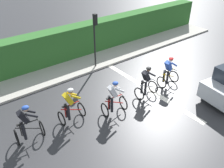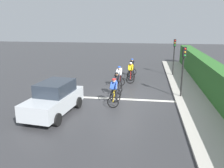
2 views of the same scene
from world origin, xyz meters
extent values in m
plane|color=#333335|center=(0.00, 0.00, 0.00)|extent=(80.00, 80.00, 0.00)
cube|color=#ADA89E|center=(4.86, 2.00, 0.06)|extent=(2.80, 25.53, 0.12)
cube|color=gray|center=(5.76, 2.00, 0.26)|extent=(0.44, 25.53, 0.51)
cube|color=#2D6628|center=(6.06, 2.00, 1.05)|extent=(1.10, 25.53, 2.10)
cube|color=silver|center=(0.00, -0.16, 0.00)|extent=(7.00, 0.30, 0.01)
torus|color=black|center=(0.26, 5.80, 0.34)|extent=(0.68, 0.12, 0.68)
torus|color=black|center=(0.35, 6.81, 0.34)|extent=(0.68, 0.12, 0.68)
cylinder|color=black|center=(0.31, 6.31, 0.59)|extent=(0.13, 0.99, 0.51)
cylinder|color=black|center=(0.33, 6.61, 0.62)|extent=(0.04, 0.04, 0.55)
cylinder|color=black|center=(0.30, 6.26, 0.87)|extent=(0.11, 0.72, 0.04)
cube|color=black|center=(0.33, 6.61, 0.91)|extent=(0.12, 0.23, 0.04)
cylinder|color=black|center=(0.27, 5.90, 0.84)|extent=(0.42, 0.07, 0.03)
cube|color=black|center=(0.32, 6.41, 1.21)|extent=(0.34, 0.44, 0.57)
sphere|color=tan|center=(0.30, 6.26, 1.52)|extent=(0.20, 0.20, 0.20)
ellipsoid|color=#264CB2|center=(0.30, 6.26, 1.59)|extent=(0.26, 0.30, 0.14)
cylinder|color=black|center=(0.44, 6.50, 0.57)|extent=(0.12, 0.12, 0.74)
cylinder|color=black|center=(0.21, 6.52, 0.57)|extent=(0.12, 0.12, 0.74)
cylinder|color=black|center=(0.45, 6.11, 1.26)|extent=(0.13, 0.48, 0.37)
cylinder|color=black|center=(0.13, 6.14, 1.26)|extent=(0.13, 0.48, 0.37)
torus|color=black|center=(0.34, 3.85, 0.34)|extent=(0.68, 0.07, 0.68)
torus|color=black|center=(0.32, 4.87, 0.34)|extent=(0.68, 0.07, 0.68)
cylinder|color=red|center=(0.33, 4.36, 0.59)|extent=(0.06, 0.99, 0.51)
cylinder|color=red|center=(0.32, 4.67, 0.62)|extent=(0.04, 0.04, 0.55)
cylinder|color=red|center=(0.33, 4.31, 0.87)|extent=(0.06, 0.71, 0.04)
cube|color=black|center=(0.32, 4.67, 0.91)|extent=(0.10, 0.22, 0.04)
cylinder|color=black|center=(0.33, 3.95, 0.84)|extent=(0.42, 0.04, 0.03)
cube|color=yellow|center=(0.32, 4.46, 1.21)|extent=(0.31, 0.42, 0.57)
sphere|color=#9E7051|center=(0.33, 4.31, 1.52)|extent=(0.20, 0.20, 0.20)
ellipsoid|color=silver|center=(0.33, 4.31, 1.59)|extent=(0.25, 0.28, 0.14)
cylinder|color=black|center=(0.44, 4.57, 0.57)|extent=(0.12, 0.12, 0.74)
cylinder|color=black|center=(0.20, 4.56, 0.57)|extent=(0.12, 0.12, 0.74)
cylinder|color=yellow|center=(0.49, 4.18, 1.26)|extent=(0.10, 0.48, 0.37)
cylinder|color=yellow|center=(0.17, 4.17, 1.26)|extent=(0.10, 0.48, 0.37)
torus|color=black|center=(-0.44, 2.02, 0.34)|extent=(0.68, 0.12, 0.68)
torus|color=black|center=(-0.35, 3.03, 0.34)|extent=(0.68, 0.12, 0.68)
cylinder|color=red|center=(-0.39, 2.52, 0.59)|extent=(0.13, 0.99, 0.51)
cylinder|color=red|center=(-0.36, 2.83, 0.62)|extent=(0.04, 0.04, 0.55)
cylinder|color=red|center=(-0.40, 2.47, 0.87)|extent=(0.11, 0.72, 0.04)
cube|color=black|center=(-0.36, 2.83, 0.91)|extent=(0.12, 0.23, 0.04)
cylinder|color=black|center=(-0.43, 2.12, 0.84)|extent=(0.42, 0.07, 0.03)
cube|color=white|center=(-0.38, 2.63, 1.21)|extent=(0.34, 0.44, 0.57)
sphere|color=beige|center=(-0.40, 2.47, 1.52)|extent=(0.20, 0.20, 0.20)
ellipsoid|color=#264CB2|center=(-0.40, 2.47, 1.59)|extent=(0.26, 0.30, 0.14)
cylinder|color=black|center=(-0.25, 2.72, 0.57)|extent=(0.12, 0.12, 0.74)
cylinder|color=black|center=(-0.49, 2.74, 0.57)|extent=(0.12, 0.12, 0.74)
cylinder|color=white|center=(-0.25, 2.33, 1.26)|extent=(0.13, 0.48, 0.37)
cylinder|color=white|center=(-0.57, 2.36, 1.26)|extent=(0.13, 0.48, 0.37)
torus|color=black|center=(-0.29, -0.13, 0.34)|extent=(0.68, 0.08, 0.68)
torus|color=black|center=(-0.33, 0.89, 0.34)|extent=(0.68, 0.08, 0.68)
cylinder|color=silver|center=(-0.31, 0.38, 0.59)|extent=(0.08, 0.99, 0.51)
cylinder|color=silver|center=(-0.32, 0.69, 0.62)|extent=(0.04, 0.04, 0.55)
cylinder|color=silver|center=(-0.31, 0.33, 0.87)|extent=(0.07, 0.72, 0.04)
cube|color=black|center=(-0.32, 0.69, 0.91)|extent=(0.11, 0.22, 0.04)
cylinder|color=black|center=(-0.29, -0.02, 0.84)|extent=(0.42, 0.05, 0.03)
cube|color=black|center=(-0.31, 0.49, 1.21)|extent=(0.31, 0.42, 0.57)
sphere|color=#9E7051|center=(-0.31, 0.33, 1.52)|extent=(0.20, 0.20, 0.20)
ellipsoid|color=black|center=(-0.31, 0.33, 1.59)|extent=(0.25, 0.29, 0.14)
cylinder|color=black|center=(-0.19, 0.59, 0.57)|extent=(0.12, 0.12, 0.74)
cylinder|color=black|center=(-0.43, 0.58, 0.57)|extent=(0.12, 0.12, 0.74)
cylinder|color=black|center=(-0.14, 0.21, 1.26)|extent=(0.11, 0.48, 0.37)
cylinder|color=black|center=(-0.46, 0.19, 1.26)|extent=(0.11, 0.48, 0.37)
torus|color=black|center=(-0.24, -1.83, 0.34)|extent=(0.68, 0.07, 0.68)
torus|color=black|center=(-0.26, -0.81, 0.34)|extent=(0.68, 0.07, 0.68)
cylinder|color=gold|center=(-0.25, -1.32, 0.59)|extent=(0.06, 0.99, 0.51)
cylinder|color=gold|center=(-0.25, -1.02, 0.62)|extent=(0.04, 0.04, 0.55)
cylinder|color=gold|center=(-0.25, -1.37, 0.87)|extent=(0.05, 0.71, 0.04)
cube|color=black|center=(-0.25, -1.02, 0.91)|extent=(0.10, 0.22, 0.04)
cylinder|color=black|center=(-0.24, -1.73, 0.84)|extent=(0.42, 0.04, 0.03)
cube|color=#2D51B7|center=(-0.25, -1.22, 1.21)|extent=(0.31, 0.41, 0.57)
sphere|color=beige|center=(-0.25, -1.37, 1.52)|extent=(0.20, 0.20, 0.20)
ellipsoid|color=red|center=(-0.25, -1.37, 1.59)|extent=(0.24, 0.28, 0.14)
cylinder|color=black|center=(-0.13, -1.12, 0.57)|extent=(0.12, 0.12, 0.74)
cylinder|color=black|center=(-0.37, -1.12, 0.57)|extent=(0.12, 0.12, 0.74)
cylinder|color=#2D51B7|center=(-0.09, -1.50, 1.26)|extent=(0.10, 0.48, 0.37)
cylinder|color=#2D51B7|center=(-0.41, -1.51, 1.26)|extent=(0.10, 0.48, 0.37)
cube|color=#B7BCC1|center=(-3.21, -3.26, 0.70)|extent=(2.18, 4.28, 0.80)
cube|color=#262D38|center=(-3.18, -3.02, 1.43)|extent=(1.74, 2.30, 0.66)
cylinder|color=black|center=(-2.54, -4.63, 0.32)|extent=(0.30, 0.66, 0.64)
cylinder|color=black|center=(-4.19, -4.43, 0.32)|extent=(0.30, 0.66, 0.64)
cylinder|color=black|center=(-2.23, -2.10, 0.32)|extent=(0.30, 0.66, 0.64)
cylinder|color=black|center=(-3.88, -1.90, 0.32)|extent=(0.30, 0.66, 0.64)
cube|color=#EAEACC|center=(-2.95, -5.32, 0.80)|extent=(0.29, 0.11, 0.16)
cube|color=#EAEACC|center=(-3.96, -5.20, 0.80)|extent=(0.29, 0.11, 0.16)
cylinder|color=black|center=(3.88, 0.66, 1.35)|extent=(0.10, 0.10, 2.70)
cube|color=black|center=(3.89, 0.56, 3.02)|extent=(0.23, 0.23, 0.64)
sphere|color=red|center=(3.91, 0.46, 3.22)|extent=(0.11, 0.11, 0.11)
sphere|color=orange|center=(3.91, 0.46, 3.02)|extent=(0.11, 0.11, 0.11)
sphere|color=green|center=(3.91, 0.46, 2.82)|extent=(0.11, 0.11, 0.11)
cylinder|color=black|center=(3.99, 7.14, 1.35)|extent=(0.10, 0.10, 2.70)
cube|color=black|center=(3.98, 7.04, 3.02)|extent=(0.21, 0.21, 0.64)
sphere|color=red|center=(3.98, 6.93, 3.22)|extent=(0.11, 0.11, 0.11)
sphere|color=orange|center=(3.98, 6.93, 3.02)|extent=(0.11, 0.11, 0.11)
sphere|color=green|center=(3.98, 6.93, 2.82)|extent=(0.11, 0.11, 0.11)
camera|label=1|loc=(-7.51, 8.14, 7.20)|focal=39.16mm
camera|label=2|loc=(1.61, -14.59, 4.87)|focal=37.93mm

